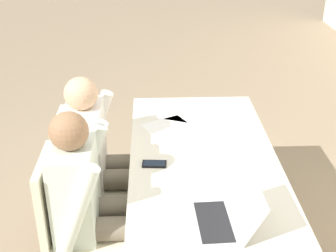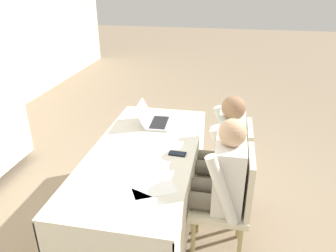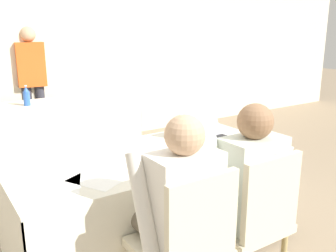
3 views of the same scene
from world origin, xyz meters
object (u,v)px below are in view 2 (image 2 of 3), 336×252
(laptop, at_px, (155,120))
(chair_near_right, at_px, (231,167))
(chair_near_left, at_px, (230,200))
(cell_phone, at_px, (177,154))
(person_white_shirt, at_px, (220,150))
(person_checkered_shirt, at_px, (217,181))

(laptop, relative_size, chair_near_right, 0.39)
(laptop, height_order, chair_near_left, laptop)
(laptop, distance_m, chair_near_right, 0.87)
(cell_phone, height_order, person_white_shirt, person_white_shirt)
(chair_near_left, distance_m, chair_near_right, 0.47)
(laptop, bearing_deg, person_checkered_shirt, -142.13)
(laptop, bearing_deg, chair_near_left, -137.97)
(chair_near_left, bearing_deg, cell_phone, -117.97)
(person_checkered_shirt, relative_size, person_white_shirt, 1.00)
(laptop, xyz_separation_m, chair_near_right, (-0.31, -0.77, -0.26))
(cell_phone, bearing_deg, laptop, 34.50)
(laptop, xyz_separation_m, person_checkered_shirt, (-0.78, -0.67, -0.10))
(person_white_shirt, bearing_deg, laptop, -115.11)
(cell_phone, bearing_deg, chair_near_left, -114.03)
(chair_near_left, xyz_separation_m, chair_near_right, (0.47, 0.00, 0.00))
(person_checkered_shirt, xyz_separation_m, person_white_shirt, (0.47, 0.00, 0.00))
(person_checkered_shirt, distance_m, person_white_shirt, 0.47)
(person_white_shirt, bearing_deg, cell_phone, -55.91)
(chair_near_right, height_order, person_checkered_shirt, person_checkered_shirt)
(person_white_shirt, bearing_deg, chair_near_right, 90.00)
(laptop, xyz_separation_m, chair_near_left, (-0.78, -0.77, -0.26))
(chair_near_left, relative_size, person_white_shirt, 0.78)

